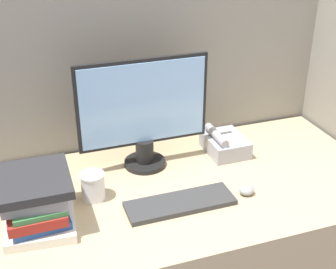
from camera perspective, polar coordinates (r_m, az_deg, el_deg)
cubicle_panel_rear at (r=2.22m, az=-2.27°, el=-0.83°), size 2.02×0.04×1.43m
desk at (r=2.08m, az=1.63°, el=-14.76°), size 1.62×0.80×0.74m
monitor at (r=1.88m, az=-3.00°, el=2.46°), size 0.54×0.17×0.47m
keyboard at (r=1.74m, az=1.49°, el=-8.37°), size 0.40×0.13×0.02m
mouse at (r=1.82m, az=9.58°, el=-6.74°), size 0.06×0.05×0.03m
coffee_cup at (r=1.77m, az=-9.13°, el=-6.23°), size 0.09×0.09×0.11m
book_stack at (r=1.67m, az=-15.75°, el=-7.77°), size 0.26×0.30×0.19m
desk_telephone at (r=2.07m, az=6.90°, el=-1.12°), size 0.16×0.21×0.11m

